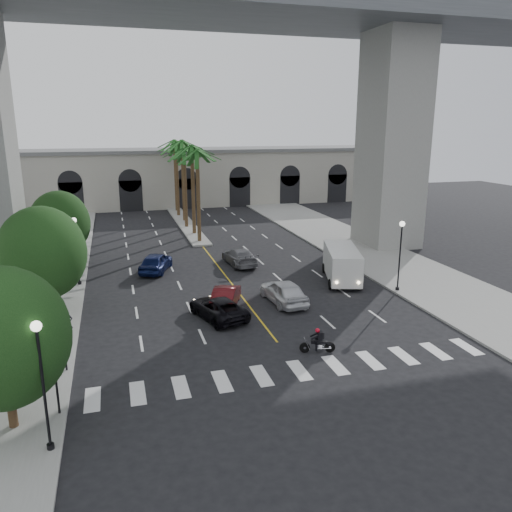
{
  "coord_description": "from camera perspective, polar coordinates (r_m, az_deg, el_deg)",
  "views": [
    {
      "loc": [
        -8.45,
        -22.94,
        12.06
      ],
      "look_at": [
        -0.12,
        6.0,
        4.11
      ],
      "focal_mm": 35.0,
      "sensor_mm": 36.0,
      "label": 1
    }
  ],
  "objects": [
    {
      "name": "traffic_signal_near",
      "position": [
        22.74,
        -22.1,
        -11.21
      ],
      "size": [
        0.25,
        0.18,
        3.65
      ],
      "color": "black",
      "rests_on": "ground"
    },
    {
      "name": "cargo_van",
      "position": [
        39.9,
        9.8,
        -0.82
      ],
      "size": [
        4.05,
        6.6,
        2.64
      ],
      "rotation": [
        0.0,
        0.0,
        -0.3
      ],
      "color": "silver",
      "rests_on": "ground"
    },
    {
      "name": "pedestrian_a",
      "position": [
        30.74,
        -20.78,
        -7.27
      ],
      "size": [
        0.73,
        0.58,
        1.74
      ],
      "primitive_type": "imported",
      "rotation": [
        0.0,
        0.0,
        0.29
      ],
      "color": "black",
      "rests_on": "sidewalk_left"
    },
    {
      "name": "pier_building",
      "position": [
        78.78,
        -9.93,
        8.9
      ],
      "size": [
        71.0,
        10.5,
        8.5
      ],
      "color": "#B0A99D",
      "rests_on": "ground"
    },
    {
      "name": "lamp_post_left_far",
      "position": [
        40.04,
        -19.86,
        1.15
      ],
      "size": [
        0.4,
        0.4,
        5.35
      ],
      "color": "black",
      "rests_on": "ground"
    },
    {
      "name": "traffic_signal_far",
      "position": [
        26.39,
        -21.28,
        -7.48
      ],
      "size": [
        0.25,
        0.18,
        3.65
      ],
      "color": "black",
      "rests_on": "ground"
    },
    {
      "name": "palm_a",
      "position": [
        51.72,
        -6.75,
        11.41
      ],
      "size": [
        3.2,
        3.2,
        10.3
      ],
      "color": "#47331E",
      "rests_on": "ground"
    },
    {
      "name": "lamp_post_left_near",
      "position": [
        20.21,
        -23.26,
        -12.44
      ],
      "size": [
        0.4,
        0.4,
        5.35
      ],
      "color": "black",
      "rests_on": "ground"
    },
    {
      "name": "car_d",
      "position": [
        44.17,
        -1.9,
        -0.06
      ],
      "size": [
        2.48,
        5.25,
        1.48
      ],
      "primitive_type": "imported",
      "rotation": [
        0.0,
        0.0,
        3.22
      ],
      "color": "slate",
      "rests_on": "ground"
    },
    {
      "name": "palm_d",
      "position": [
        63.57,
        -8.46,
        12.47
      ],
      "size": [
        3.2,
        3.2,
        10.9
      ],
      "color": "#47331E",
      "rests_on": "ground"
    },
    {
      "name": "street_tree_mid",
      "position": [
        34.16,
        -23.24,
        0.29
      ],
      "size": [
        5.44,
        5.44,
        7.21
      ],
      "color": "#382616",
      "rests_on": "ground"
    },
    {
      "name": "ground",
      "position": [
        27.26,
        3.82,
        -11.5
      ],
      "size": [
        140.0,
        140.0,
        0.0
      ],
      "primitive_type": "plane",
      "color": "black",
      "rests_on": "ground"
    },
    {
      "name": "palm_c",
      "position": [
        59.59,
        -8.24,
        11.62
      ],
      "size": [
        3.2,
        3.2,
        10.1
      ],
      "color": "#47331E",
      "rests_on": "ground"
    },
    {
      "name": "car_b",
      "position": [
        34.26,
        -3.44,
        -4.57
      ],
      "size": [
        3.03,
        4.61,
        1.44
      ],
      "primitive_type": "imported",
      "rotation": [
        0.0,
        0.0,
        2.76
      ],
      "color": "#450D10",
      "rests_on": "ground"
    },
    {
      "name": "street_tree_far",
      "position": [
        45.9,
        -21.51,
        3.52
      ],
      "size": [
        5.04,
        5.04,
        6.68
      ],
      "color": "#382616",
      "rests_on": "ground"
    },
    {
      "name": "median",
      "position": [
        62.67,
        -8.02,
        3.65
      ],
      "size": [
        2.0,
        24.0,
        0.2
      ],
      "primitive_type": "cube",
      "color": "gray",
      "rests_on": "ground"
    },
    {
      "name": "sidewalk_right",
      "position": [
        46.18,
        15.12,
        -0.77
      ],
      "size": [
        8.0,
        100.0,
        0.15
      ],
      "primitive_type": "cube",
      "color": "gray",
      "rests_on": "ground"
    },
    {
      "name": "pedestrian_b",
      "position": [
        32.92,
        -21.69,
        -5.71
      ],
      "size": [
        0.97,
        0.77,
        1.95
      ],
      "primitive_type": "imported",
      "rotation": [
        0.0,
        0.0,
        -0.03
      ],
      "color": "black",
      "rests_on": "sidewalk_left"
    },
    {
      "name": "lamp_post_right",
      "position": [
        37.81,
        16.16,
        0.68
      ],
      "size": [
        0.4,
        0.4,
        5.35
      ],
      "color": "black",
      "rests_on": "ground"
    },
    {
      "name": "palm_b",
      "position": [
        55.66,
        -7.35,
        11.91
      ],
      "size": [
        3.2,
        3.2,
        10.6
      ],
      "color": "#47331E",
      "rests_on": "ground"
    },
    {
      "name": "car_a",
      "position": [
        34.77,
        3.19,
        -4.06
      ],
      "size": [
        2.4,
        5.07,
        1.67
      ],
      "primitive_type": "imported",
      "rotation": [
        0.0,
        0.0,
        3.23
      ],
      "color": "silver",
      "rests_on": "ground"
    },
    {
      "name": "car_e",
      "position": [
        42.87,
        -11.38,
        -0.7
      ],
      "size": [
        3.53,
        5.18,
        1.64
      ],
      "primitive_type": "imported",
      "rotation": [
        0.0,
        0.0,
        2.78
      ],
      "color": "#101A4D",
      "rests_on": "ground"
    },
    {
      "name": "motorcycle_rider",
      "position": [
        27.72,
        7.16,
        -9.67
      ],
      "size": [
        1.93,
        0.66,
        1.41
      ],
      "rotation": [
        0.0,
        0.0,
        -0.24
      ],
      "color": "black",
      "rests_on": "ground"
    },
    {
      "name": "sidewalk_left",
      "position": [
        40.32,
        -24.66,
        -3.9
      ],
      "size": [
        8.0,
        100.0,
        0.15
      ],
      "primitive_type": "cube",
      "color": "gray",
      "rests_on": "ground"
    },
    {
      "name": "palm_f",
      "position": [
        71.51,
        -9.31,
        12.53
      ],
      "size": [
        3.2,
        3.2,
        10.7
      ],
      "color": "#47331E",
      "rests_on": "ground"
    },
    {
      "name": "palm_e",
      "position": [
        67.52,
        -9.14,
        12.18
      ],
      "size": [
        3.2,
        3.2,
        10.4
      ],
      "color": "#47331E",
      "rests_on": "ground"
    },
    {
      "name": "street_tree_near",
      "position": [
        21.97,
        -27.05,
        -8.37
      ],
      "size": [
        5.2,
        5.2,
        6.89
      ],
      "color": "#382616",
      "rests_on": "ground"
    },
    {
      "name": "car_c",
      "position": [
        32.24,
        -4.38,
        -5.91
      ],
      "size": [
        3.63,
        5.4,
        1.37
      ],
      "primitive_type": "imported",
      "rotation": [
        0.0,
        0.0,
        3.44
      ],
      "color": "black",
      "rests_on": "ground"
    },
    {
      "name": "bridge",
      "position": [
        46.92,
        -1.34,
        22.69
      ],
      "size": [
        75.0,
        13.0,
        26.0
      ],
      "color": "gray",
      "rests_on": "ground"
    }
  ]
}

